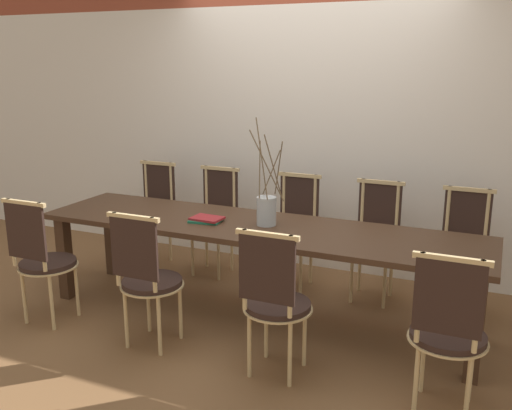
# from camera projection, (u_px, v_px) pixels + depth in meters

# --- Properties ---
(ground_plane) EXTENTS (16.00, 16.00, 0.00)m
(ground_plane) POSITION_uv_depth(u_px,v_px,m) (256.00, 316.00, 4.35)
(ground_plane) COLOR brown
(wall_rear) EXTENTS (12.00, 0.06, 3.20)m
(wall_rear) POSITION_uv_depth(u_px,v_px,m) (313.00, 94.00, 5.06)
(wall_rear) COLOR silver
(wall_rear) RESTS_ON ground_plane
(dining_table) EXTENTS (3.33, 0.81, 0.73)m
(dining_table) POSITION_uv_depth(u_px,v_px,m) (256.00, 236.00, 4.19)
(dining_table) COLOR #422B1C
(dining_table) RESTS_ON ground_plane
(chair_near_leftend) EXTENTS (0.43, 0.43, 0.96)m
(chair_near_leftend) POSITION_uv_depth(u_px,v_px,m) (42.00, 257.00, 4.13)
(chair_near_leftend) COLOR black
(chair_near_leftend) RESTS_ON ground_plane
(chair_near_left) EXTENTS (0.43, 0.43, 0.96)m
(chair_near_left) POSITION_uv_depth(u_px,v_px,m) (147.00, 276.00, 3.77)
(chair_near_left) COLOR black
(chair_near_left) RESTS_ON ground_plane
(chair_near_center) EXTENTS (0.43, 0.43, 0.96)m
(chair_near_center) POSITION_uv_depth(u_px,v_px,m) (275.00, 298.00, 3.41)
(chair_near_center) COLOR black
(chair_near_center) RESTS_ON ground_plane
(chair_near_right) EXTENTS (0.43, 0.43, 0.96)m
(chair_near_right) POSITION_uv_depth(u_px,v_px,m) (448.00, 329.00, 3.02)
(chair_near_right) COLOR black
(chair_near_right) RESTS_ON ground_plane
(chair_far_leftend) EXTENTS (0.43, 0.43, 0.96)m
(chair_far_leftend) POSITION_uv_depth(u_px,v_px,m) (153.00, 210.00, 5.41)
(chair_far_leftend) COLOR black
(chair_far_leftend) RESTS_ON ground_plane
(chair_far_left) EXTENTS (0.43, 0.43, 0.96)m
(chair_far_left) POSITION_uv_depth(u_px,v_px,m) (214.00, 218.00, 5.15)
(chair_far_left) COLOR black
(chair_far_left) RESTS_ON ground_plane
(chair_far_center) EXTENTS (0.43, 0.43, 0.96)m
(chair_far_center) POSITION_uv_depth(u_px,v_px,m) (294.00, 228.00, 4.85)
(chair_far_center) COLOR black
(chair_far_center) RESTS_ON ground_plane
(chair_far_right) EXTENTS (0.43, 0.43, 0.96)m
(chair_far_right) POSITION_uv_depth(u_px,v_px,m) (375.00, 238.00, 4.58)
(chair_far_right) COLOR black
(chair_far_right) RESTS_ON ground_plane
(chair_far_rightend) EXTENTS (0.43, 0.43, 0.96)m
(chair_far_rightend) POSITION_uv_depth(u_px,v_px,m) (463.00, 248.00, 4.31)
(chair_far_rightend) COLOR black
(chair_far_rightend) RESTS_ON ground_plane
(vase_centerpiece) EXTENTS (0.23, 0.29, 0.78)m
(vase_centerpiece) POSITION_uv_depth(u_px,v_px,m) (267.00, 209.00, 4.14)
(vase_centerpiece) COLOR #B2BCC1
(vase_centerpiece) RESTS_ON dining_table
(book_stack) EXTENTS (0.26, 0.23, 0.03)m
(book_stack) POSITION_uv_depth(u_px,v_px,m) (207.00, 219.00, 4.26)
(book_stack) COLOR #1E6B4C
(book_stack) RESTS_ON dining_table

